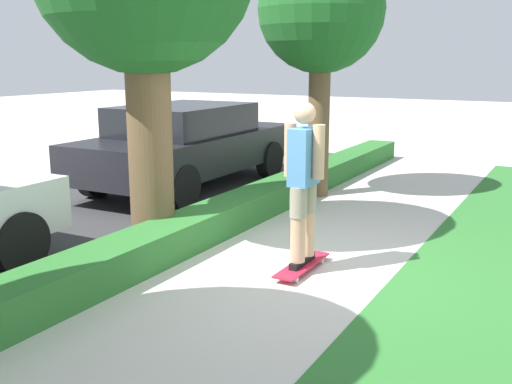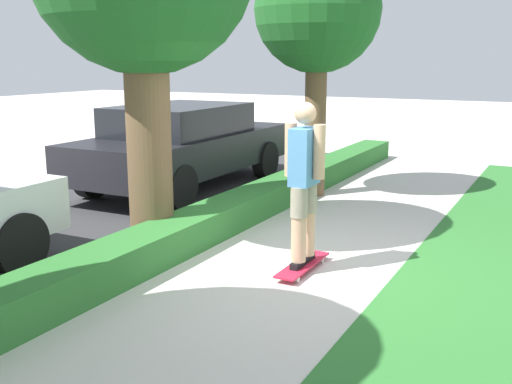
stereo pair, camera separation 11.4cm
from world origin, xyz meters
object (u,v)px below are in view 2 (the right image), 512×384
(skater_person, at_px, (304,180))
(skateboard, at_px, (303,265))
(parked_car_middle, at_px, (184,144))
(tree_far, at_px, (318,13))

(skater_person, bearing_deg, skateboard, -153.43)
(skateboard, xyz_separation_m, parked_car_middle, (3.10, 3.74, 0.74))
(skater_person, xyz_separation_m, parked_car_middle, (3.10, 3.74, -0.23))
(skateboard, distance_m, tree_far, 4.93)
(skateboard, distance_m, skater_person, 0.98)
(skater_person, bearing_deg, tree_far, 20.74)
(skateboard, xyz_separation_m, skater_person, (0.00, 0.00, 0.98))
(tree_far, bearing_deg, skateboard, -159.26)
(parked_car_middle, bearing_deg, skateboard, -130.45)
(tree_far, relative_size, parked_car_middle, 0.87)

